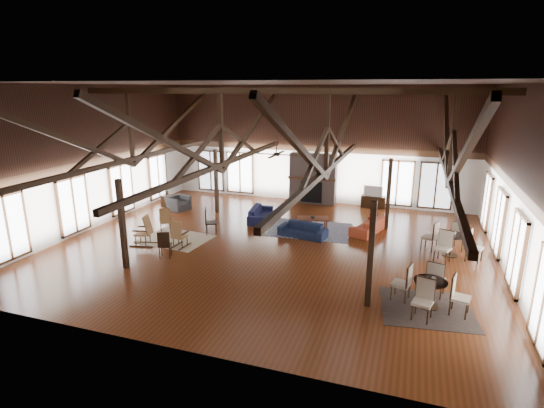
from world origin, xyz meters
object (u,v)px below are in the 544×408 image
(cafe_table_near, at_px, (430,289))
(tv_console, at_px, (373,202))
(sofa_navy_front, at_px, (303,230))
(cafe_table_far, at_px, (451,241))
(sofa_navy_left, at_px, (261,214))
(armchair, at_px, (178,203))
(coffee_table, at_px, (313,219))
(sofa_orange, at_px, (368,225))

(cafe_table_near, xyz_separation_m, tv_console, (-2.47, 9.79, -0.25))
(sofa_navy_front, distance_m, cafe_table_far, 5.57)
(sofa_navy_front, relative_size, sofa_navy_left, 0.96)
(armchair, relative_size, tv_console, 0.86)
(armchair, bearing_deg, coffee_table, -82.20)
(coffee_table, bearing_deg, sofa_navy_left, 151.53)
(cafe_table_near, bearing_deg, sofa_navy_left, 139.95)
(cafe_table_near, bearing_deg, sofa_orange, 111.31)
(sofa_orange, distance_m, cafe_table_near, 6.28)
(sofa_navy_left, height_order, sofa_orange, sofa_orange)
(cafe_table_far, bearing_deg, sofa_orange, 152.05)
(armchair, relative_size, cafe_table_near, 0.48)
(sofa_navy_front, xyz_separation_m, sofa_navy_left, (-2.41, 1.59, 0.01))
(armchair, xyz_separation_m, cafe_table_near, (11.58, -6.26, 0.21))
(coffee_table, xyz_separation_m, cafe_table_far, (5.39, -1.29, 0.11))
(sofa_navy_left, height_order, cafe_table_near, cafe_table_near)
(coffee_table, relative_size, tv_console, 1.21)
(sofa_navy_left, distance_m, cafe_table_far, 8.18)
(sofa_navy_front, bearing_deg, cafe_table_near, -33.73)
(sofa_navy_left, relative_size, cafe_table_near, 0.95)
(sofa_navy_front, height_order, cafe_table_far, cafe_table_far)
(coffee_table, height_order, cafe_table_near, cafe_table_near)
(sofa_navy_front, xyz_separation_m, cafe_table_near, (4.75, -4.43, 0.26))
(sofa_navy_front, bearing_deg, coffee_table, 89.98)
(armchair, distance_m, tv_console, 9.77)
(sofa_orange, relative_size, cafe_table_near, 0.98)
(sofa_navy_front, distance_m, coffee_table, 1.09)
(coffee_table, bearing_deg, cafe_table_near, -67.32)
(sofa_navy_front, relative_size, cafe_table_far, 0.91)
(sofa_navy_front, xyz_separation_m, coffee_table, (0.17, 1.07, 0.16))
(tv_console, bearing_deg, cafe_table_near, -75.81)
(cafe_table_near, bearing_deg, sofa_navy_front, 136.99)
(sofa_orange, bearing_deg, coffee_table, -63.51)
(cafe_table_far, bearing_deg, armchair, 170.57)
(sofa_orange, height_order, cafe_table_near, cafe_table_near)
(cafe_table_near, relative_size, tv_console, 1.79)
(sofa_orange, xyz_separation_m, armchair, (-9.30, 0.42, 0.03))
(sofa_navy_front, relative_size, sofa_orange, 0.93)
(sofa_navy_left, relative_size, tv_console, 1.70)
(sofa_navy_front, bearing_deg, sofa_navy_left, 155.90)
(sofa_navy_front, distance_m, tv_console, 5.82)
(armchair, bearing_deg, sofa_navy_front, -90.98)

